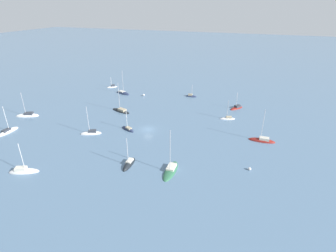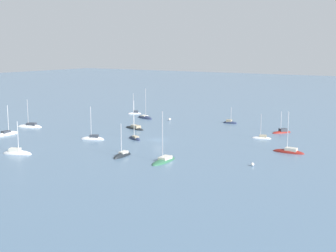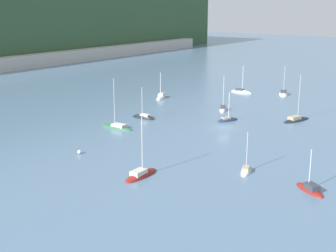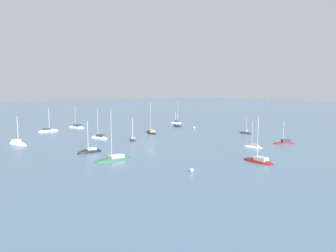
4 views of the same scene
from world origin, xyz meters
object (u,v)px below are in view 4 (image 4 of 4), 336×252
at_px(sailboat_7, 176,123).
at_px(sailboat_10, 114,159).
at_px(sailboat_1, 133,140).
at_px(sailboat_2, 177,126).
at_px(sailboat_4, 259,162).
at_px(sailboat_12, 246,133).
at_px(sailboat_9, 48,131).
at_px(sailboat_13, 76,128).
at_px(sailboat_3, 99,138).
at_px(mooring_buoy_0, 192,170).
at_px(sailboat_11, 151,133).
at_px(sailboat_0, 18,144).
at_px(sailboat_5, 284,143).
at_px(mooring_buoy_1, 194,128).
at_px(sailboat_6, 90,152).
at_px(sailboat_8, 253,147).

xyz_separation_m(sailboat_7, sailboat_10, (-47.88, 53.51, -0.02)).
relative_size(sailboat_1, sailboat_2, 0.67).
bearing_deg(sailboat_4, sailboat_12, -47.80).
bearing_deg(sailboat_9, sailboat_13, 21.50).
bearing_deg(sailboat_7, sailboat_9, 44.98).
height_order(sailboat_1, sailboat_4, sailboat_4).
height_order(sailboat_3, sailboat_13, sailboat_3).
xyz_separation_m(sailboat_10, mooring_buoy_0, (-17.16, -6.70, 0.24)).
bearing_deg(sailboat_11, sailboat_13, 45.50).
xyz_separation_m(sailboat_0, sailboat_1, (-11.92, -28.18, -0.04)).
bearing_deg(sailboat_11, sailboat_3, 109.14).
distance_m(sailboat_5, sailboat_7, 57.81).
bearing_deg(sailboat_11, mooring_buoy_1, -73.56).
bearing_deg(sailboat_2, sailboat_6, -40.15).
bearing_deg(sailboat_6, sailboat_2, -152.76).
height_order(sailboat_9, sailboat_10, sailboat_10).
bearing_deg(sailboat_1, sailboat_4, -144.84).
xyz_separation_m(sailboat_0, sailboat_3, (-2.97, -21.86, 0.01)).
distance_m(sailboat_5, sailboat_11, 42.36).
bearing_deg(sailboat_5, sailboat_8, 27.17).
bearing_deg(sailboat_9, sailboat_12, -39.68).
xyz_separation_m(sailboat_7, sailboat_13, (9.45, 39.83, -0.03)).
xyz_separation_m(sailboat_9, mooring_buoy_0, (-70.01, -4.59, 0.26)).
relative_size(sailboat_13, mooring_buoy_0, 13.08).
xyz_separation_m(sailboat_1, sailboat_12, (-9.74, -37.09, 0.04)).
relative_size(sailboat_5, sailboat_13, 0.72).
bearing_deg(mooring_buoy_1, sailboat_5, 178.20).
bearing_deg(sailboat_12, mooring_buoy_0, -63.35).
distance_m(sailboat_1, sailboat_10, 25.44).
height_order(sailboat_4, mooring_buoy_0, sailboat_4).
bearing_deg(sailboat_5, sailboat_13, -28.81).
xyz_separation_m(sailboat_3, mooring_buoy_0, (-45.84, 3.06, 0.23)).
xyz_separation_m(sailboat_8, mooring_buoy_0, (-9.32, 28.24, 0.23)).
relative_size(sailboat_0, sailboat_3, 0.89).
bearing_deg(sailboat_11, mooring_buoy_0, 172.16).
bearing_deg(sailboat_10, sailboat_13, -106.00).
relative_size(sailboat_8, sailboat_11, 0.64).
height_order(sailboat_8, sailboat_9, sailboat_9).
xyz_separation_m(sailboat_3, sailboat_11, (0.55, -18.89, 0.02)).
bearing_deg(sailboat_3, sailboat_8, -172.38).
bearing_deg(sailboat_7, sailboat_3, 74.20).
relative_size(sailboat_0, sailboat_10, 0.73).
relative_size(sailboat_6, sailboat_8, 1.16).
distance_m(sailboat_0, sailboat_11, 40.82).
bearing_deg(sailboat_9, sailboat_2, -17.10).
bearing_deg(sailboat_6, sailboat_11, -150.76).
xyz_separation_m(sailboat_2, sailboat_8, (-46.56, 12.17, 0.05)).
relative_size(sailboat_0, sailboat_1, 1.14).
relative_size(sailboat_6, mooring_buoy_0, 11.58).
relative_size(sailboat_1, sailboat_12, 1.26).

